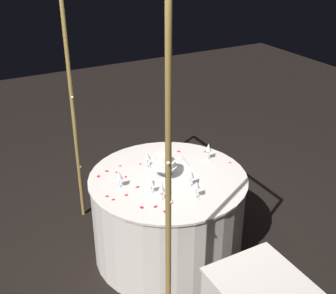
% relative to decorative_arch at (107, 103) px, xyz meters
% --- Properties ---
extents(ground_plane, '(12.00, 12.00, 0.00)m').
position_rel_decorative_arch_xyz_m(ground_plane, '(0.00, -0.50, -1.56)').
color(ground_plane, black).
extents(decorative_arch, '(1.92, 0.06, 2.46)m').
position_rel_decorative_arch_xyz_m(decorative_arch, '(0.00, 0.00, 0.00)').
color(decorative_arch, olive).
rests_on(decorative_arch, ground).
extents(main_table, '(1.35, 1.35, 0.79)m').
position_rel_decorative_arch_xyz_m(main_table, '(0.00, -0.50, -1.16)').
color(main_table, silver).
rests_on(main_table, ground).
extents(tiered_cake, '(0.22, 0.22, 0.20)m').
position_rel_decorative_arch_xyz_m(tiered_cake, '(0.03, -0.48, -0.63)').
color(tiered_cake, silver).
rests_on(tiered_cake, main_table).
extents(wine_glass_0, '(0.06, 0.06, 0.16)m').
position_rel_decorative_arch_xyz_m(wine_glass_0, '(-0.22, -0.59, -0.64)').
color(wine_glass_0, silver).
rests_on(wine_glass_0, main_table).
extents(wine_glass_1, '(0.06, 0.06, 0.15)m').
position_rel_decorative_arch_xyz_m(wine_glass_1, '(0.04, -0.08, -0.66)').
color(wine_glass_1, silver).
rests_on(wine_glass_1, main_table).
extents(wine_glass_2, '(0.06, 0.06, 0.14)m').
position_rel_decorative_arch_xyz_m(wine_glass_2, '(-0.17, -0.26, -0.66)').
color(wine_glass_2, silver).
rests_on(wine_glass_2, main_table).
extents(wine_glass_3, '(0.06, 0.06, 0.16)m').
position_rel_decorative_arch_xyz_m(wine_glass_3, '(-0.29, -0.29, -0.65)').
color(wine_glass_3, silver).
rests_on(wine_glass_3, main_table).
extents(wine_glass_4, '(0.06, 0.06, 0.16)m').
position_rel_decorative_arch_xyz_m(wine_glass_4, '(-0.39, -0.54, -0.65)').
color(wine_glass_4, silver).
rests_on(wine_glass_4, main_table).
extents(wine_glass_5, '(0.06, 0.06, 0.15)m').
position_rel_decorative_arch_xyz_m(wine_glass_5, '(0.23, -0.42, -0.65)').
color(wine_glass_5, silver).
rests_on(wine_glass_5, main_table).
extents(wine_glass_6, '(0.06, 0.06, 0.17)m').
position_rel_decorative_arch_xyz_m(wine_glass_6, '(0.10, -0.97, -0.64)').
color(wine_glass_6, silver).
rests_on(wine_glass_6, main_table).
extents(cake_knife, '(0.29, 0.07, 0.01)m').
position_rel_decorative_arch_xyz_m(cake_knife, '(0.09, -0.76, -0.76)').
color(cake_knife, silver).
rests_on(cake_knife, main_table).
extents(rose_petal_0, '(0.02, 0.03, 0.00)m').
position_rel_decorative_arch_xyz_m(rose_petal_0, '(0.31, -0.39, -0.76)').
color(rose_petal_0, red).
rests_on(rose_petal_0, main_table).
extents(rose_petal_1, '(0.03, 0.03, 0.00)m').
position_rel_decorative_arch_xyz_m(rose_petal_1, '(-0.09, -0.08, -0.76)').
color(rose_petal_1, red).
rests_on(rose_petal_1, main_table).
extents(rose_petal_2, '(0.03, 0.04, 0.00)m').
position_rel_decorative_arch_xyz_m(rose_petal_2, '(0.20, -0.78, -0.76)').
color(rose_petal_2, red).
rests_on(rose_petal_2, main_table).
extents(rose_petal_3, '(0.02, 0.03, 0.00)m').
position_rel_decorative_arch_xyz_m(rose_petal_3, '(-0.10, 0.04, -0.76)').
color(rose_petal_3, red).
rests_on(rose_petal_3, main_table).
extents(rose_petal_4, '(0.04, 0.04, 0.00)m').
position_rel_decorative_arch_xyz_m(rose_petal_4, '(0.34, -0.08, -0.76)').
color(rose_petal_4, red).
rests_on(rose_petal_4, main_table).
extents(rose_petal_5, '(0.04, 0.03, 0.00)m').
position_rel_decorative_arch_xyz_m(rose_petal_5, '(-0.44, -0.24, -0.76)').
color(rose_petal_5, red).
rests_on(rose_petal_5, main_table).
extents(rose_petal_6, '(0.03, 0.03, 0.00)m').
position_rel_decorative_arch_xyz_m(rose_petal_6, '(0.28, -0.14, -0.76)').
color(rose_petal_6, red).
rests_on(rose_petal_6, main_table).
extents(rose_petal_7, '(0.03, 0.03, 0.00)m').
position_rel_decorative_arch_xyz_m(rose_petal_7, '(0.17, -0.19, -0.76)').
color(rose_petal_7, red).
rests_on(rose_petal_7, main_table).
extents(rose_petal_8, '(0.03, 0.03, 0.00)m').
position_rel_decorative_arch_xyz_m(rose_petal_8, '(-0.21, -0.33, -0.76)').
color(rose_petal_8, red).
rests_on(rose_petal_8, main_table).
extents(rose_petal_9, '(0.04, 0.04, 0.00)m').
position_rel_decorative_arch_xyz_m(rose_petal_9, '(-0.34, -0.21, -0.76)').
color(rose_petal_9, red).
rests_on(rose_petal_9, main_table).
extents(rose_petal_10, '(0.03, 0.04, 0.00)m').
position_rel_decorative_arch_xyz_m(rose_petal_10, '(-0.04, 0.06, -0.76)').
color(rose_petal_10, red).
rests_on(rose_petal_10, main_table).
extents(rose_petal_11, '(0.04, 0.03, 0.00)m').
position_rel_decorative_arch_xyz_m(rose_petal_11, '(0.24, -1.03, -0.76)').
color(rose_petal_11, red).
rests_on(rose_petal_11, main_table).
extents(rose_petal_12, '(0.04, 0.04, 0.00)m').
position_rel_decorative_arch_xyz_m(rose_petal_12, '(0.36, -0.81, -0.76)').
color(rose_petal_12, red).
rests_on(rose_petal_12, main_table).
extents(rose_petal_13, '(0.03, 0.04, 0.00)m').
position_rel_decorative_arch_xyz_m(rose_petal_13, '(-0.03, -0.21, -0.76)').
color(rose_petal_13, red).
rests_on(rose_petal_13, main_table).
extents(rose_petal_14, '(0.03, 0.03, 0.00)m').
position_rel_decorative_arch_xyz_m(rose_petal_14, '(-0.05, -1.11, -0.76)').
color(rose_petal_14, red).
rests_on(rose_petal_14, main_table).
extents(rose_petal_15, '(0.02, 0.03, 0.00)m').
position_rel_decorative_arch_xyz_m(rose_petal_15, '(0.37, -0.22, -0.76)').
color(rose_petal_15, red).
rests_on(rose_petal_15, main_table).
extents(rose_petal_16, '(0.05, 0.04, 0.00)m').
position_rel_decorative_arch_xyz_m(rose_petal_16, '(-0.02, -0.35, -0.76)').
color(rose_petal_16, red).
rests_on(rose_petal_16, main_table).
extents(rose_petal_17, '(0.04, 0.04, 0.00)m').
position_rel_decorative_arch_xyz_m(rose_petal_17, '(0.29, 0.02, -0.76)').
color(rose_petal_17, red).
rests_on(rose_petal_17, main_table).
extents(rose_petal_18, '(0.04, 0.04, 0.00)m').
position_rel_decorative_arch_xyz_m(rose_petal_18, '(-0.31, -0.11, -0.76)').
color(rose_petal_18, red).
rests_on(rose_petal_18, main_table).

